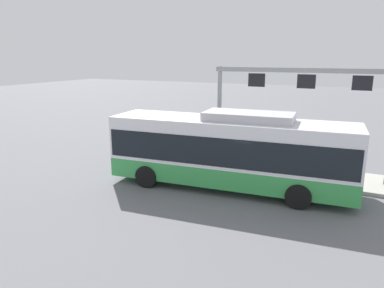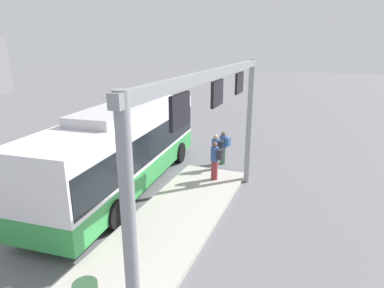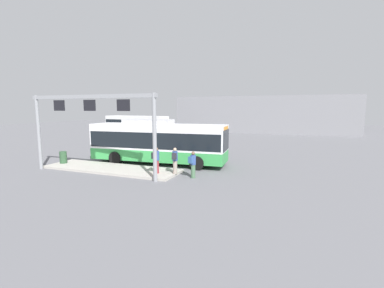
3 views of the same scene
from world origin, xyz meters
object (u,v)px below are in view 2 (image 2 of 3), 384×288
(person_waiting_mid, at_px, (215,160))
(bus_main, at_px, (124,145))
(person_waiting_near, at_px, (216,151))
(person_boarding, at_px, (224,147))

(person_waiting_mid, bearing_deg, bus_main, 38.97)
(bus_main, xyz_separation_m, person_waiting_near, (2.85, -3.04, -0.76))
(person_boarding, bearing_deg, bus_main, 67.87)
(bus_main, relative_size, person_boarding, 6.44)
(person_waiting_mid, bearing_deg, person_waiting_near, -61.95)
(person_boarding, height_order, person_waiting_near, person_waiting_near)
(bus_main, distance_m, person_waiting_near, 4.24)
(bus_main, distance_m, person_boarding, 5.18)
(person_boarding, xyz_separation_m, person_waiting_mid, (-2.39, -0.32, 0.16))
(person_waiting_mid, bearing_deg, person_boarding, -70.23)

